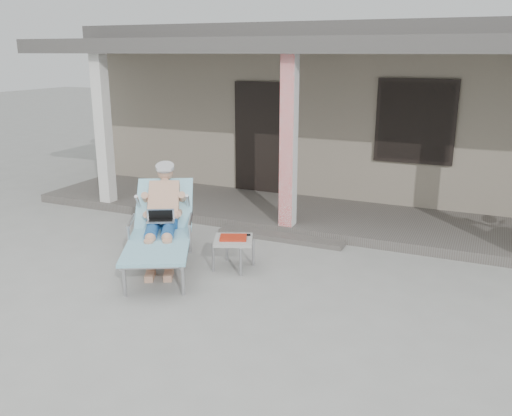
% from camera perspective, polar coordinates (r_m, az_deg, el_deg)
% --- Properties ---
extents(ground, '(60.00, 60.00, 0.00)m').
position_cam_1_polar(ground, '(6.81, -3.13, -8.04)').
color(ground, '#9E9E99').
rests_on(ground, ground).
extents(house, '(10.40, 5.40, 3.30)m').
position_cam_1_polar(house, '(12.41, 10.63, 10.68)').
color(house, gray).
rests_on(house, ground).
extents(porch_deck, '(10.00, 2.00, 0.15)m').
position_cam_1_polar(porch_deck, '(9.39, 5.13, -0.72)').
color(porch_deck, '#605B56').
rests_on(porch_deck, ground).
extents(porch_overhang, '(10.00, 2.30, 2.85)m').
position_cam_1_polar(porch_overhang, '(8.94, 5.47, 16.06)').
color(porch_overhang, silver).
rests_on(porch_overhang, porch_deck).
extents(porch_step, '(2.00, 0.30, 0.07)m').
position_cam_1_polar(porch_step, '(8.37, 2.58, -3.06)').
color(porch_step, '#605B56').
rests_on(porch_step, ground).
extents(lounger, '(1.62, 2.14, 1.36)m').
position_cam_1_polar(lounger, '(7.30, -10.01, 0.37)').
color(lounger, '#B7B7BC').
rests_on(lounger, ground).
extents(side_table, '(0.65, 0.65, 0.45)m').
position_cam_1_polar(side_table, '(7.16, -2.39, -3.55)').
color(side_table, '#ADAEA9').
rests_on(side_table, ground).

